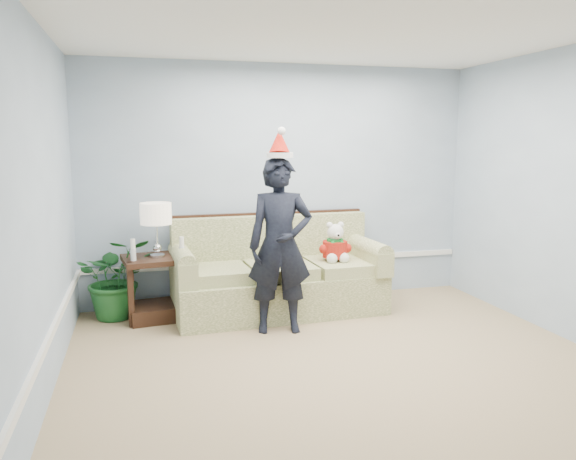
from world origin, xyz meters
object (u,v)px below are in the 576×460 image
(sofa, at_px, (277,277))
(houseplant, at_px, (116,278))
(man, at_px, (280,246))
(teddy_bear, at_px, (335,247))
(side_table, at_px, (159,294))
(table_lamp, at_px, (156,216))

(sofa, xyz_separation_m, houseplant, (-1.68, 0.19, 0.06))
(man, relative_size, teddy_bear, 3.88)
(sofa, distance_m, man, 0.82)
(houseplant, xyz_separation_m, teddy_bear, (2.30, -0.33, 0.28))
(side_table, xyz_separation_m, teddy_bear, (1.88, -0.18, 0.45))
(table_lamp, height_order, teddy_bear, table_lamp)
(side_table, bearing_deg, houseplant, 161.07)
(side_table, height_order, teddy_bear, teddy_bear)
(houseplant, bearing_deg, sofa, -6.40)
(sofa, height_order, side_table, sofa)
(table_lamp, height_order, houseplant, table_lamp)
(houseplant, height_order, teddy_bear, teddy_bear)
(houseplant, bearing_deg, teddy_bear, -8.07)
(sofa, bearing_deg, teddy_bear, -15.15)
(table_lamp, bearing_deg, side_table, 91.27)
(houseplant, relative_size, teddy_bear, 1.96)
(table_lamp, distance_m, houseplant, 0.81)
(sofa, bearing_deg, table_lamp, 177.21)
(sofa, bearing_deg, houseplant, 170.99)
(sofa, distance_m, houseplant, 1.70)
(sofa, relative_size, houseplant, 2.65)
(man, height_order, teddy_bear, man)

